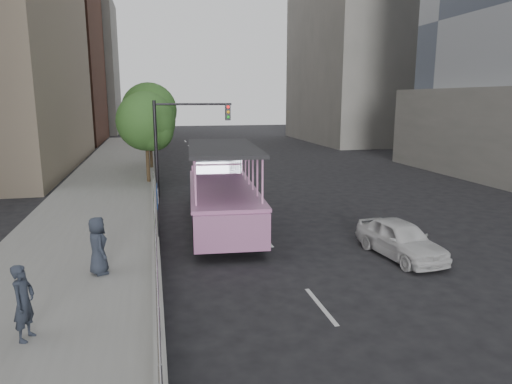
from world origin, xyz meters
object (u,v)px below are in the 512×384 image
Objects in this scene: duck_boat at (221,193)px; car at (400,239)px; street_tree_near at (148,124)px; pedestrian_near at (24,303)px; parking_sign at (158,210)px; traffic_signal at (178,133)px; street_tree_far at (151,112)px; pedestrian_far at (98,246)px.

car is (5.24, -5.91, -0.65)m from duck_boat.
street_tree_near reaches higher than duck_boat.
car is at bearing -54.94° from pedestrian_near.
street_tree_near reaches higher than parking_sign.
street_tree_far is (-1.40, 9.43, 0.81)m from traffic_signal.
pedestrian_far is 0.33× the size of traffic_signal.
pedestrian_near is 15.91m from traffic_signal.
street_tree_far reaches higher than parking_sign.
pedestrian_far is at bearing 174.27° from car.
car is 17.37m from street_tree_near.
car is 22.74m from street_tree_far.
duck_boat is 4.76m from parking_sign.
traffic_signal reaches higher than pedestrian_near.
car is 1.50× the size of parking_sign.
pedestrian_near is at bearing -96.35° from street_tree_far.
pedestrian_near is 0.98× the size of pedestrian_far.
duck_boat is at bearing -75.62° from traffic_signal.
duck_boat reaches higher than parking_sign.
traffic_signal is at bearing 104.38° from duck_boat.
pedestrian_near is 18.97m from street_tree_near.
parking_sign is at bearing -57.73° from pedestrian_far.
pedestrian_near is at bearing -120.22° from duck_boat.
pedestrian_near is 0.29× the size of street_tree_near.
street_tree_near is (-8.27, 14.94, 3.18)m from car.
street_tree_near reaches higher than traffic_signal.
traffic_signal is (3.04, 11.65, 2.35)m from pedestrian_far.
duck_boat is 1.85× the size of street_tree_near.
street_tree_far is at bearing 104.55° from car.
traffic_signal is at bearing 113.57° from car.
street_tree_near reaches higher than car.
street_tree_near is at bearing 112.44° from car.
duck_boat is 6.20m from traffic_signal.
pedestrian_far is 12.27m from traffic_signal.
pedestrian_near is at bearing -116.59° from parking_sign.
parking_sign is at bearing -97.75° from traffic_signal.
street_tree_near is (2.54, 18.61, 2.69)m from pedestrian_near.
parking_sign is 13.12m from street_tree_near.
pedestrian_far is (-4.47, -6.04, -0.14)m from duck_boat.
pedestrian_near is 0.67× the size of parking_sign.
street_tree_near is (-3.04, 9.04, 2.54)m from duck_boat.
street_tree_far reaches higher than duck_boat.
street_tree_far is (1.64, 21.08, 3.16)m from pedestrian_far.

